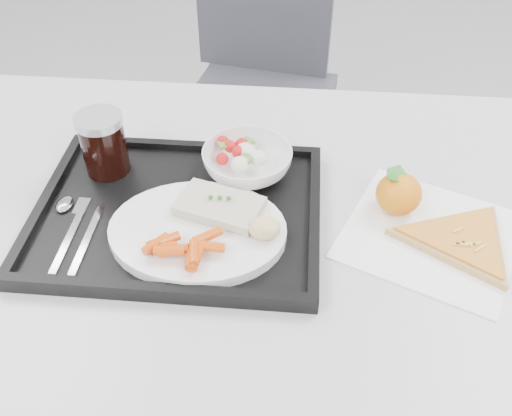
{
  "coord_description": "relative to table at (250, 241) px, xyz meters",
  "views": [
    {
      "loc": [
        0.07,
        -0.38,
        1.38
      ],
      "look_at": [
        0.01,
        0.29,
        0.77
      ],
      "focal_mm": 40.0,
      "sensor_mm": 36.0,
      "label": 1
    }
  ],
  "objects": [
    {
      "name": "tangerine",
      "position": [
        0.24,
        0.03,
        0.1
      ],
      "size": [
        0.08,
        0.08,
        0.07
      ],
      "color": "orange",
      "rests_on": "napkin"
    },
    {
      "name": "dinner_plate",
      "position": [
        -0.07,
        -0.07,
        0.09
      ],
      "size": [
        0.27,
        0.27,
        0.02
      ],
      "color": "white",
      "rests_on": "tray"
    },
    {
      "name": "pizza_slice",
      "position": [
        0.33,
        -0.05,
        0.08
      ],
      "size": [
        0.25,
        0.25,
        0.02
      ],
      "color": "tan",
      "rests_on": "napkin"
    },
    {
      "name": "chair",
      "position": [
        -0.06,
        0.89,
        -0.15
      ],
      "size": [
        0.49,
        0.49,
        0.93
      ],
      "color": "#323239",
      "rests_on": "ground"
    },
    {
      "name": "napkin",
      "position": [
        0.29,
        -0.03,
        0.07
      ],
      "size": [
        0.32,
        0.32,
        0.0
      ],
      "color": "white",
      "rests_on": "table"
    },
    {
      "name": "bread_roll",
      "position": [
        0.03,
        -0.08,
        0.12
      ],
      "size": [
        0.06,
        0.06,
        0.03
      ],
      "color": "#F2C790",
      "rests_on": "dinner_plate"
    },
    {
      "name": "cutlery",
      "position": [
        -0.27,
        -0.07,
        0.08
      ],
      "size": [
        0.08,
        0.17,
        0.01
      ],
      "color": "silver",
      "rests_on": "tray"
    },
    {
      "name": "salad_bowl",
      "position": [
        -0.01,
        0.08,
        0.11
      ],
      "size": [
        0.15,
        0.15,
        0.05
      ],
      "color": "white",
      "rests_on": "tray"
    },
    {
      "name": "tray",
      "position": [
        -0.11,
        -0.02,
        0.08
      ],
      "size": [
        0.45,
        0.35,
        0.03
      ],
      "color": "black",
      "rests_on": "table"
    },
    {
      "name": "cola_glass",
      "position": [
        -0.25,
        0.07,
        0.14
      ],
      "size": [
        0.08,
        0.08,
        0.11
      ],
      "color": "black",
      "rests_on": "tray"
    },
    {
      "name": "carrot_pile",
      "position": [
        -0.08,
        -0.13,
        0.11
      ],
      "size": [
        0.12,
        0.08,
        0.02
      ],
      "color": "#D24A0D",
      "rests_on": "dinner_plate"
    },
    {
      "name": "fish_fillet",
      "position": [
        -0.04,
        -0.04,
        0.11
      ],
      "size": [
        0.14,
        0.11,
        0.02
      ],
      "color": "beige",
      "rests_on": "dinner_plate"
    },
    {
      "name": "table",
      "position": [
        0.0,
        0.0,
        0.0
      ],
      "size": [
        1.2,
        0.8,
        0.75
      ],
      "color": "silver",
      "rests_on": "ground"
    },
    {
      "name": "salad_contents",
      "position": [
        -0.02,
        0.09,
        0.12
      ],
      "size": [
        0.09,
        0.09,
        0.03
      ],
      "color": "red",
      "rests_on": "salad_bowl"
    }
  ]
}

